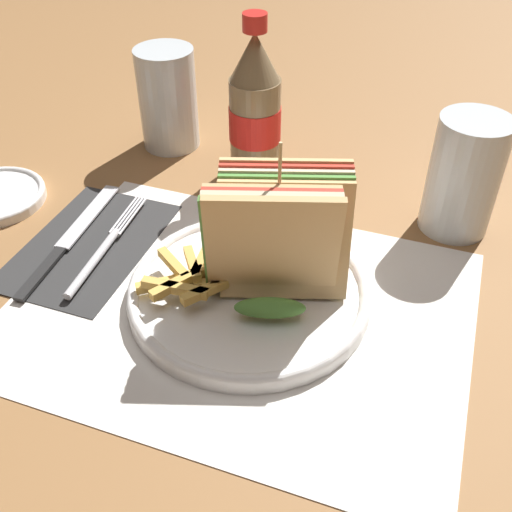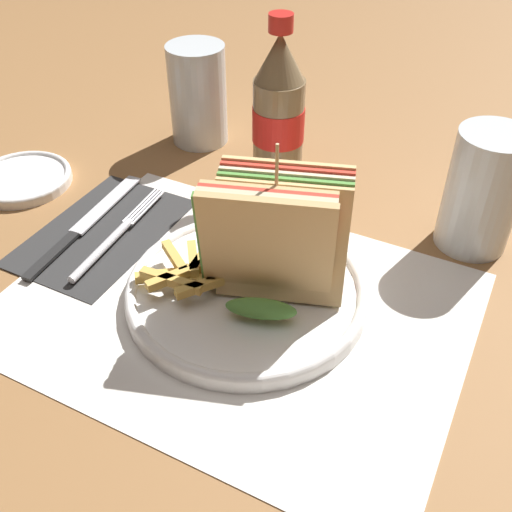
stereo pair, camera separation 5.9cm
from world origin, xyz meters
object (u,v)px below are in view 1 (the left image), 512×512
coke_bottle_near (255,110)px  glass_far (168,99)px  club_sandwich (278,239)px  plate_main (249,291)px  fork (99,254)px  glass_near (464,176)px  knife (70,238)px

coke_bottle_near → glass_far: coke_bottle_near is taller
club_sandwich → glass_far: size_ratio=1.18×
plate_main → coke_bottle_near: coke_bottle_near is taller
club_sandwich → glass_far: 0.35m
fork → glass_far: size_ratio=1.37×
coke_bottle_near → glass_far: 0.14m
glass_near → plate_main: bearing=-132.6°
knife → coke_bottle_near: bearing=51.8°
fork → club_sandwich: bearing=-2.8°
club_sandwich → knife: bearing=177.6°
plate_main → glass_far: bearing=129.1°
knife → club_sandwich: bearing=-6.6°
knife → glass_far: bearing=83.7°
glass_near → glass_far: 0.40m
fork → glass_near: size_ratio=1.37×
knife → coke_bottle_near: (0.14, 0.21, 0.08)m
plate_main → knife: (-0.22, 0.02, -0.00)m
fork → glass_near: bearing=24.4°
plate_main → knife: bearing=175.5°
knife → plate_main: bearing=-8.7°
plate_main → glass_far: (-0.21, 0.26, 0.06)m
plate_main → club_sandwich: club_sandwich is taller
glass_far → club_sandwich: bearing=-46.8°
club_sandwich → glass_far: bearing=133.2°
coke_bottle_near → club_sandwich: bearing=-65.3°
coke_bottle_near → glass_near: 0.26m
glass_near → fork: bearing=-151.4°
coke_bottle_near → glass_near: (0.26, -0.04, -0.02)m
glass_far → knife: bearing=-92.1°
fork → glass_far: 0.27m
glass_near → coke_bottle_near: bearing=172.0°
knife → coke_bottle_near: 0.27m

